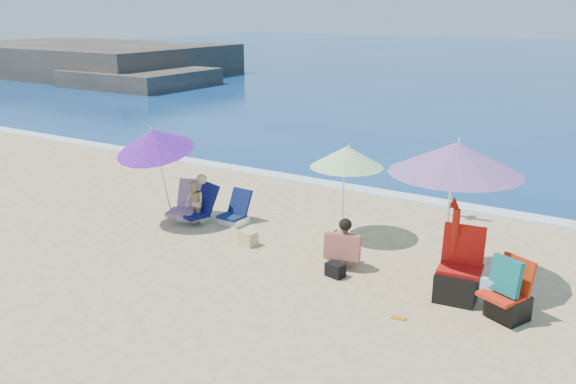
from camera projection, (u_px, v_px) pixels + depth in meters
The scene contains 17 objects.
ground at pixel (271, 275), 9.76m from camera, with size 120.00×120.00×0.00m.
foam at pixel (393, 195), 13.90m from camera, with size 120.00×0.50×0.04m.
headland at pixel (90, 65), 39.43m from camera, with size 20.50×11.50×2.60m.
umbrella_turquoise at pixel (456, 158), 8.92m from camera, with size 2.57×2.57×2.29m.
umbrella_striped at pixel (347, 157), 10.89m from camera, with size 1.76×1.76×1.79m.
umbrella_blue at pixel (154, 140), 11.61m from camera, with size 1.69×1.74×2.08m.
furled_umbrella at pixel (454, 241), 9.06m from camera, with size 0.26×0.32×1.44m.
chair_navy at pixel (235, 215), 12.07m from camera, with size 0.51×0.63×0.67m.
chair_rainbow at pixel (191, 209), 12.32m from camera, with size 0.82×0.95×0.77m.
camp_chair_left at pixel (458, 278), 8.90m from camera, with size 0.68×0.72×1.07m.
camp_chair_right at pixel (507, 296), 8.31m from camera, with size 0.71×0.74×0.93m.
person_center at pixel (342, 243), 9.96m from camera, with size 0.67×0.62×0.87m.
person_left at pixel (196, 202), 12.02m from camera, with size 0.71×0.87×0.98m.
bag_black_a at pixel (239, 218), 12.14m from camera, with size 0.27×0.20×0.20m.
bag_tan at pixel (248, 238), 10.96m from camera, with size 0.34×0.27×0.26m.
bag_black_b at pixel (335, 270), 9.69m from camera, with size 0.33×0.26×0.23m.
orange_item at pixel (398, 318), 8.39m from camera, with size 0.21×0.12×0.03m.
Camera 1 is at (4.97, -7.44, 4.14)m, focal length 37.66 mm.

